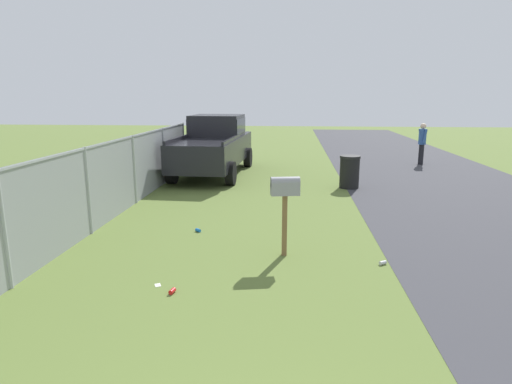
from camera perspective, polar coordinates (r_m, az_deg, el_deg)
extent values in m
cube|color=brown|center=(7.66, 3.77, -4.40)|extent=(0.09, 0.09, 1.10)
cube|color=gray|center=(7.49, 3.84, 0.43)|extent=(0.29, 0.53, 0.22)
cylinder|color=gray|center=(7.47, 3.86, 1.26)|extent=(0.29, 0.53, 0.20)
cube|color=red|center=(7.59, 3.87, 1.09)|extent=(0.02, 0.04, 0.18)
cube|color=black|center=(15.63, -5.60, 5.51)|extent=(5.64, 2.18, 0.90)
cube|color=black|center=(16.20, -5.13, 8.72)|extent=(1.97, 1.86, 0.76)
cube|color=black|center=(16.20, -5.13, 8.72)|extent=(1.92, 1.89, 0.53)
cube|color=black|center=(14.63, -10.13, 6.91)|extent=(2.89, 0.21, 0.12)
cube|color=black|center=(14.20, -3.24, 6.92)|extent=(2.89, 0.21, 0.12)
cylinder|color=black|center=(17.69, -7.28, 4.66)|extent=(0.77, 0.29, 0.76)
cylinder|color=black|center=(17.31, -1.08, 4.58)|extent=(0.77, 0.29, 0.76)
cylinder|color=black|center=(14.21, -11.00, 2.60)|extent=(0.77, 0.29, 0.76)
cylinder|color=black|center=(13.73, -3.34, 2.47)|extent=(0.77, 0.29, 0.76)
cylinder|color=black|center=(13.60, 12.18, 2.44)|extent=(0.59, 0.59, 0.92)
cylinder|color=black|center=(13.52, 12.28, 4.52)|extent=(0.62, 0.62, 0.08)
cylinder|color=black|center=(19.05, 20.97, 4.60)|extent=(0.14, 0.14, 0.83)
cylinder|color=black|center=(19.18, 20.78, 4.66)|extent=(0.14, 0.14, 0.83)
cylinder|color=#335999|center=(19.04, 21.04, 6.81)|extent=(0.30, 0.30, 0.63)
sphere|color=beige|center=(19.01, 21.15, 8.08)|extent=(0.23, 0.23, 0.23)
cylinder|color=#335999|center=(18.86, 21.33, 6.83)|extent=(0.09, 0.17, 0.57)
cylinder|color=#335999|center=(19.21, 20.78, 6.97)|extent=(0.09, 0.17, 0.57)
cylinder|color=#9EA3A8|center=(7.21, -30.24, -4.37)|extent=(0.07, 0.07, 1.79)
cylinder|color=#9EA3A8|center=(9.40, -21.22, 0.11)|extent=(0.07, 0.07, 1.79)
cylinder|color=#9EA3A8|center=(11.76, -15.72, 2.85)|extent=(0.07, 0.07, 1.79)
cylinder|color=#9EA3A8|center=(14.22, -12.07, 4.65)|extent=(0.07, 0.07, 1.79)
cylinder|color=#9EA3A8|center=(16.72, -9.49, 5.91)|extent=(0.07, 0.07, 1.79)
cube|color=#9EA3A8|center=(9.26, -21.64, 5.33)|extent=(15.72, 0.04, 0.04)
cube|color=gray|center=(9.40, -21.22, 0.11)|extent=(15.72, 0.01, 1.79)
cylinder|color=silver|center=(7.69, 16.32, -8.92)|extent=(0.12, 0.14, 0.07)
cube|color=silver|center=(6.81, -12.79, -11.84)|extent=(0.14, 0.13, 0.01)
cylinder|color=red|center=(6.51, -10.95, -12.67)|extent=(0.13, 0.09, 0.07)
cylinder|color=blue|center=(9.16, -7.62, -5.01)|extent=(0.13, 0.14, 0.07)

